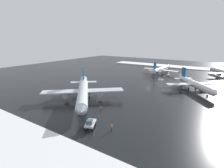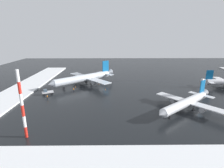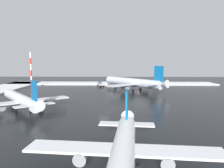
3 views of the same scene
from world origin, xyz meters
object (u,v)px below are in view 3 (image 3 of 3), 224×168
object	(u,v)px
airplane_distant_tail	(123,154)
ground_crew_by_nose_gear	(108,87)
traffic_cone_near_nose	(138,92)
traffic_cone_wingtip_side	(112,94)
antenna_mast	(31,70)
airplane_parked_portside	(21,100)
pushback_tug	(100,84)
traffic_cone_mid_line	(123,89)
airplane_foreground_jet	(133,82)
ground_crew_near_tug	(89,85)

from	to	relation	value
airplane_distant_tail	ground_crew_by_nose_gear	distance (m)	75.32
traffic_cone_near_nose	traffic_cone_wingtip_side	bearing A→B (deg)	-70.23
antenna_mast	airplane_parked_portside	bearing A→B (deg)	18.53
pushback_tug	traffic_cone_mid_line	bearing A→B (deg)	-158.13
traffic_cone_mid_line	traffic_cone_near_nose	bearing A→B (deg)	27.98
airplane_foreground_jet	traffic_cone_wingtip_side	size ratio (longest dim) A/B	55.62
pushback_tug	ground_crew_by_nose_gear	world-z (taller)	pushback_tug
ground_crew_by_nose_gear	ground_crew_near_tug	distance (m)	13.08
airplane_parked_portside	traffic_cone_wingtip_side	bearing A→B (deg)	-79.03
traffic_cone_near_nose	pushback_tug	bearing A→B (deg)	-141.07
airplane_foreground_jet	ground_crew_near_tug	size ratio (longest dim) A/B	17.89
ground_crew_near_tug	traffic_cone_near_nose	xyz separation A→B (m)	(19.11, 22.48, -0.70)
airplane_foreground_jet	pushback_tug	bearing A→B (deg)	6.34
airplane_foreground_jet	ground_crew_near_tug	world-z (taller)	airplane_foreground_jet
ground_crew_near_tug	antenna_mast	bearing A→B (deg)	149.53
airplane_foreground_jet	ground_crew_by_nose_gear	bearing A→B (deg)	30.20
traffic_cone_near_nose	airplane_foreground_jet	bearing A→B (deg)	-167.28
airplane_distant_tail	ground_crew_by_nose_gear	bearing A→B (deg)	-171.51
airplane_foreground_jet	airplane_parked_portside	world-z (taller)	airplane_foreground_jet
traffic_cone_near_nose	traffic_cone_mid_line	size ratio (longest dim) A/B	1.00
pushback_tug	antenna_mast	world-z (taller)	antenna_mast
traffic_cone_near_nose	traffic_cone_wingtip_side	distance (m)	11.31
airplane_distant_tail	ground_crew_by_nose_gear	size ratio (longest dim) A/B	16.92
airplane_parked_portside	ground_crew_near_tug	bearing A→B (deg)	-51.83
airplane_foreground_jet	traffic_cone_mid_line	bearing A→B (deg)	4.65
airplane_foreground_jet	pushback_tug	xyz separation A→B (m)	(-14.21, -15.46, -2.40)
airplane_distant_tail	traffic_cone_mid_line	xyz separation A→B (m)	(-75.64, 2.02, -2.56)
ground_crew_near_tug	traffic_cone_wingtip_side	world-z (taller)	ground_crew_near_tug
antenna_mast	traffic_cone_mid_line	world-z (taller)	antenna_mast
traffic_cone_mid_line	ground_crew_by_nose_gear	bearing A→B (deg)	-85.84
pushback_tug	antenna_mast	size ratio (longest dim) A/B	0.30
airplane_parked_portside	traffic_cone_near_nose	distance (m)	46.55
pushback_tug	ground_crew_near_tug	size ratio (longest dim) A/B	2.98
airplane_foreground_jet	ground_crew_by_nose_gear	size ratio (longest dim) A/B	17.89
airplane_parked_portside	airplane_distant_tail	distance (m)	42.01
airplane_parked_portside	traffic_cone_mid_line	xyz separation A→B (m)	(-42.73, 28.14, -2.64)
airplane_foreground_jet	airplane_distant_tail	world-z (taller)	airplane_foreground_jet
antenna_mast	traffic_cone_wingtip_side	world-z (taller)	antenna_mast
antenna_mast	ground_crew_by_nose_gear	bearing A→B (deg)	83.28
airplane_foreground_jet	airplane_parked_portside	distance (m)	50.38
airplane_parked_portside	airplane_distant_tail	xyz separation A→B (m)	(32.90, 26.12, -0.08)
airplane_parked_portside	antenna_mast	xyz separation A→B (m)	(-46.61, -15.63, 5.71)
traffic_cone_mid_line	traffic_cone_wingtip_side	distance (m)	15.63
ground_crew_by_nose_gear	traffic_cone_mid_line	size ratio (longest dim) A/B	3.11
traffic_cone_mid_line	antenna_mast	bearing A→B (deg)	-95.07
traffic_cone_near_nose	antenna_mast	bearing A→B (deg)	-106.75
traffic_cone_wingtip_side	antenna_mast	bearing A→B (deg)	-115.69
pushback_tug	traffic_cone_near_nose	xyz separation A→B (m)	(21.04, 17.00, -1.01)
ground_crew_by_nose_gear	pushback_tug	bearing A→B (deg)	108.73
airplane_distant_tail	traffic_cone_near_nose	size ratio (longest dim) A/B	52.59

